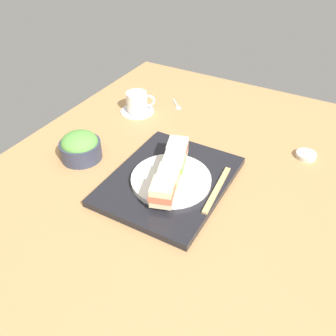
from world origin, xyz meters
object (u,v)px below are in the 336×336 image
Objects in this scene: sandwich_nearmost at (162,192)px; sandwich_plate at (171,179)px; teaspoon at (178,106)px; salad_bowl at (80,147)px; sandwich_inner_far at (174,164)px; coffee_cup at (137,103)px; sandwich_inner_near at (168,177)px; small_sauce_dish at (306,155)px; chopsticks_pair at (217,189)px; sandwich_farmost at (179,150)px.

sandwich_plate is at bearing 15.41° from sandwich_nearmost.
salad_bowl is at bearing 166.37° from teaspoon.
sandwich_inner_far is 0.65× the size of coffee_cup.
sandwich_inner_far is at bearing -132.71° from coffee_cup.
sandwich_inner_near is 1.02× the size of sandwich_inner_far.
coffee_cup reaches higher than teaspoon.
coffee_cup is at bearing 133.86° from teaspoon.
salad_bowl is at bearing 76.84° from sandwich_nearmost.
chopsticks_pair is at bearing 150.27° from small_sauce_dish.
chopsticks_pair is 49.71cm from teaspoon.
chopsticks_pair is (-6.03, -14.62, -3.81)cm from sandwich_farmost.
chopsticks_pair is (11.64, -9.75, -3.86)cm from sandwich_nearmost.
coffee_cup is at bearing 43.25° from sandwich_inner_near.
teaspoon is at bearing -13.63° from salad_bowl.
sandwich_plate is at bearing -87.60° from salad_bowl.
sandwich_nearmost is 1.04× the size of sandwich_inner_far.
sandwich_nearmost is 51.38cm from coffee_cup.
sandwich_plate is 1.77× the size of salad_bowl.
teaspoon is (38.02, 31.97, -1.92)cm from chopsticks_pair.
sandwich_nearmost reaches higher than coffee_cup.
sandwich_nearmost is at bearing -164.59° from sandwich_farmost.
sandwich_inner_near is 0.66× the size of coffee_cup.
sandwich_plate reaches higher than small_sauce_dish.
sandwich_nearmost reaches higher than sandwich_inner_far.
coffee_cup reaches higher than chopsticks_pair.
small_sauce_dish is (33.29, -58.87, -3.33)cm from salad_bowl.
salad_bowl is 67.71cm from small_sauce_dish.
coffee_cup is (27.63, 42.78, 1.12)cm from chopsticks_pair.
coffee_cup is (31.69, 0.61, -0.63)cm from salad_bowl.
sandwich_plate is 43.18cm from small_sauce_dish.
sandwich_inner_far is 1.13× the size of teaspoon.
sandwich_inner_near is 6.11cm from sandwich_inner_far.
sandwich_farmost is at bearing 15.41° from sandwich_plate.
sandwich_nearmost is 54.71cm from teaspoon.
sandwich_inner_far is (5.89, 1.62, -0.07)cm from sandwich_inner_near.
chopsticks_pair is (5.75, -11.38, -3.60)cm from sandwich_inner_near.
sandwich_nearmost is 33.36cm from salad_bowl.
salad_bowl is (-4.20, 29.17, -1.78)cm from sandwich_inner_far.
sandwich_inner_far reaches higher than small_sauce_dish.
sandwich_inner_near is 0.97× the size of sandwich_farmost.
teaspoon is at bearing 28.46° from sandwich_farmost.
sandwich_nearmost reaches higher than chopsticks_pair.
salad_bowl reaches higher than teaspoon.
sandwich_farmost is 36.84cm from teaspoon.
sandwich_nearmost reaches higher than salad_bowl.
sandwich_farmost reaches higher than sandwich_inner_near.
coffee_cup is 1.73× the size of teaspoon.
small_sauce_dish is at bearing -100.24° from teaspoon.
teaspoon is (10.39, -10.81, -3.04)cm from coffee_cup.
sandwich_inner_far is 1.29× the size of small_sauce_dish.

